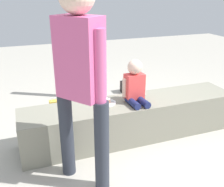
{
  "coord_description": "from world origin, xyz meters",
  "views": [
    {
      "loc": [
        -1.14,
        -2.46,
        1.63
      ],
      "look_at": [
        -0.35,
        -0.28,
        0.7
      ],
      "focal_mm": 41.85,
      "sensor_mm": 36.0,
      "label": 1
    }
  ],
  "objects_px": {
    "cake_plate": "(106,102)",
    "gift_bag": "(60,110)",
    "child_seated": "(135,84)",
    "water_bottle_near_gift": "(129,97)",
    "party_cup_red": "(57,108)",
    "cake_box_white": "(92,120)",
    "handbag_black_leather": "(129,86)",
    "adult_standing": "(80,72)",
    "handbag_brown_canvas": "(83,103)"
  },
  "relations": [
    {
      "from": "gift_bag",
      "to": "handbag_brown_canvas",
      "type": "relative_size",
      "value": 1.07
    },
    {
      "from": "adult_standing",
      "to": "cake_plate",
      "type": "relative_size",
      "value": 7.65
    },
    {
      "from": "adult_standing",
      "to": "gift_bag",
      "type": "xyz_separation_m",
      "value": [
        -0.02,
        1.23,
        -0.88
      ]
    },
    {
      "from": "cake_plate",
      "to": "gift_bag",
      "type": "relative_size",
      "value": 0.64
    },
    {
      "from": "party_cup_red",
      "to": "cake_box_white",
      "type": "height_order",
      "value": "party_cup_red"
    },
    {
      "from": "adult_standing",
      "to": "gift_bag",
      "type": "distance_m",
      "value": 1.51
    },
    {
      "from": "cake_box_white",
      "to": "handbag_black_leather",
      "type": "bearing_deg",
      "value": 43.92
    },
    {
      "from": "cake_plate",
      "to": "cake_box_white",
      "type": "distance_m",
      "value": 0.59
    },
    {
      "from": "adult_standing",
      "to": "water_bottle_near_gift",
      "type": "bearing_deg",
      "value": 53.9
    },
    {
      "from": "party_cup_red",
      "to": "cake_box_white",
      "type": "bearing_deg",
      "value": -53.8
    },
    {
      "from": "child_seated",
      "to": "handbag_black_leather",
      "type": "distance_m",
      "value": 1.56
    },
    {
      "from": "gift_bag",
      "to": "handbag_brown_canvas",
      "type": "xyz_separation_m",
      "value": [
        0.36,
        0.19,
        -0.03
      ]
    },
    {
      "from": "party_cup_red",
      "to": "cake_box_white",
      "type": "xyz_separation_m",
      "value": [
        0.37,
        -0.51,
        -0.0
      ]
    },
    {
      "from": "cake_plate",
      "to": "handbag_black_leather",
      "type": "relative_size",
      "value": 0.78
    },
    {
      "from": "child_seated",
      "to": "adult_standing",
      "type": "distance_m",
      "value": 0.97
    },
    {
      "from": "cake_plate",
      "to": "handbag_brown_canvas",
      "type": "height_order",
      "value": "cake_plate"
    },
    {
      "from": "party_cup_red",
      "to": "handbag_brown_canvas",
      "type": "relative_size",
      "value": 0.33
    },
    {
      "from": "adult_standing",
      "to": "party_cup_red",
      "type": "relative_size",
      "value": 16.09
    },
    {
      "from": "gift_bag",
      "to": "cake_box_white",
      "type": "relative_size",
      "value": 1.11
    },
    {
      "from": "child_seated",
      "to": "water_bottle_near_gift",
      "type": "xyz_separation_m",
      "value": [
        0.34,
        0.93,
        -0.57
      ]
    },
    {
      "from": "water_bottle_near_gift",
      "to": "handbag_brown_canvas",
      "type": "height_order",
      "value": "handbag_brown_canvas"
    },
    {
      "from": "child_seated",
      "to": "handbag_black_leather",
      "type": "bearing_deg",
      "value": 68.69
    },
    {
      "from": "cake_box_white",
      "to": "handbag_brown_canvas",
      "type": "xyz_separation_m",
      "value": [
        -0.01,
        0.4,
        0.07
      ]
    },
    {
      "from": "cake_box_white",
      "to": "party_cup_red",
      "type": "bearing_deg",
      "value": 126.2
    },
    {
      "from": "water_bottle_near_gift",
      "to": "cake_box_white",
      "type": "relative_size",
      "value": 0.66
    },
    {
      "from": "child_seated",
      "to": "gift_bag",
      "type": "distance_m",
      "value": 1.14
    },
    {
      "from": "cake_plate",
      "to": "child_seated",
      "type": "bearing_deg",
      "value": -13.47
    },
    {
      "from": "child_seated",
      "to": "water_bottle_near_gift",
      "type": "relative_size",
      "value": 2.31
    },
    {
      "from": "adult_standing",
      "to": "cake_box_white",
      "type": "height_order",
      "value": "adult_standing"
    },
    {
      "from": "child_seated",
      "to": "handbag_brown_canvas",
      "type": "distance_m",
      "value": 1.1
    },
    {
      "from": "cake_plate",
      "to": "gift_bag",
      "type": "distance_m",
      "value": 0.82
    },
    {
      "from": "child_seated",
      "to": "water_bottle_near_gift",
      "type": "distance_m",
      "value": 1.14
    },
    {
      "from": "cake_plate",
      "to": "water_bottle_near_gift",
      "type": "relative_size",
      "value": 1.07
    },
    {
      "from": "cake_plate",
      "to": "gift_bag",
      "type": "bearing_deg",
      "value": 125.08
    },
    {
      "from": "handbag_black_leather",
      "to": "gift_bag",
      "type": "bearing_deg",
      "value": -152.55
    },
    {
      "from": "cake_box_white",
      "to": "gift_bag",
      "type": "bearing_deg",
      "value": 150.99
    },
    {
      "from": "water_bottle_near_gift",
      "to": "handbag_black_leather",
      "type": "xyz_separation_m",
      "value": [
        0.19,
        0.43,
        0.0
      ]
    },
    {
      "from": "cake_box_white",
      "to": "handbag_black_leather",
      "type": "xyz_separation_m",
      "value": [
        0.9,
        0.87,
        0.05
      ]
    },
    {
      "from": "water_bottle_near_gift",
      "to": "adult_standing",
      "type": "bearing_deg",
      "value": -126.1
    },
    {
      "from": "adult_standing",
      "to": "water_bottle_near_gift",
      "type": "distance_m",
      "value": 2.04
    },
    {
      "from": "adult_standing",
      "to": "cake_box_white",
      "type": "xyz_separation_m",
      "value": [
        0.35,
        1.02,
        -0.99
      ]
    },
    {
      "from": "handbag_black_leather",
      "to": "handbag_brown_canvas",
      "type": "relative_size",
      "value": 0.88
    },
    {
      "from": "party_cup_red",
      "to": "handbag_black_leather",
      "type": "distance_m",
      "value": 1.33
    },
    {
      "from": "cake_plate",
      "to": "handbag_black_leather",
      "type": "bearing_deg",
      "value": 56.72
    },
    {
      "from": "gift_bag",
      "to": "water_bottle_near_gift",
      "type": "distance_m",
      "value": 1.12
    },
    {
      "from": "child_seated",
      "to": "cake_plate",
      "type": "bearing_deg",
      "value": 166.53
    },
    {
      "from": "cake_plate",
      "to": "handbag_brown_canvas",
      "type": "relative_size",
      "value": 0.68
    },
    {
      "from": "gift_bag",
      "to": "handbag_black_leather",
      "type": "relative_size",
      "value": 1.22
    },
    {
      "from": "adult_standing",
      "to": "cake_box_white",
      "type": "distance_m",
      "value": 1.46
    },
    {
      "from": "handbag_black_leather",
      "to": "handbag_brown_canvas",
      "type": "bearing_deg",
      "value": -152.58
    }
  ]
}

